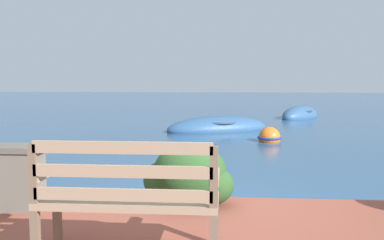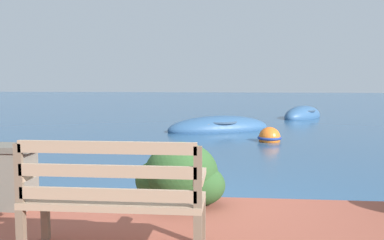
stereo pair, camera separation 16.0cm
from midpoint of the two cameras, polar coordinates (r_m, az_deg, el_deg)
ground_plane at (r=5.14m, az=-0.23°, el=-12.50°), size 80.00×80.00×0.00m
park_bench at (r=3.39m, az=-9.99°, el=-9.85°), size 1.41×0.48×0.93m
hedge_clump_left at (r=4.73m, az=-1.45°, el=-7.60°), size 1.01×0.72×0.68m
rowboat_nearest at (r=12.89m, az=3.11°, el=-1.13°), size 3.42×2.45×0.78m
rowboat_mid at (r=17.40m, az=13.93°, el=0.52°), size 2.17×2.52×0.84m
mooring_buoy at (r=10.87m, az=9.86°, el=-2.34°), size 0.60×0.60×0.55m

